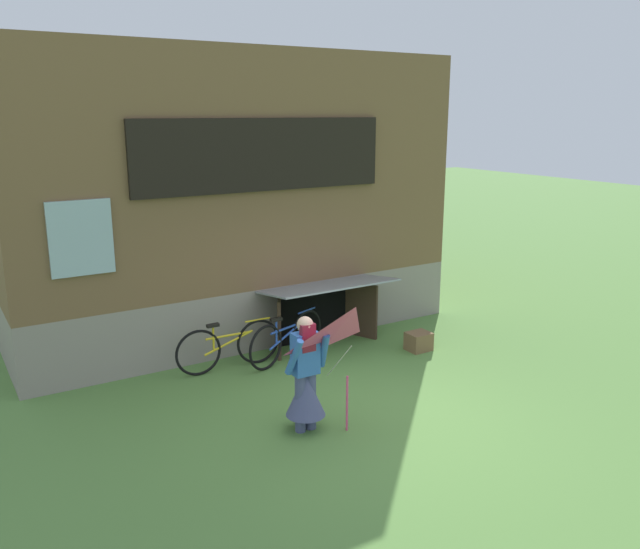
# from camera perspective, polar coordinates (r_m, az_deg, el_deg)

# --- Properties ---
(ground_plane) EXTENTS (60.00, 60.00, 0.00)m
(ground_plane) POSITION_cam_1_polar(r_m,az_deg,el_deg) (9.22, 4.10, -12.12)
(ground_plane) COLOR #56843D
(log_house) EXTENTS (8.04, 6.03, 5.10)m
(log_house) POSITION_cam_1_polar(r_m,az_deg,el_deg) (13.17, -9.83, 7.26)
(log_house) COLOR gray
(log_house) RESTS_ON ground_plane
(person) EXTENTS (0.61, 0.52, 1.56)m
(person) POSITION_cam_1_polar(r_m,az_deg,el_deg) (8.52, -1.27, -9.52)
(person) COLOR #474C75
(person) RESTS_ON ground_plane
(kite) EXTENTS (1.06, 0.98, 1.67)m
(kite) POSITION_cam_1_polar(r_m,az_deg,el_deg) (8.06, 3.13, -5.85)
(kite) COLOR #E54C7F
(kite) RESTS_ON ground_plane
(bicycle_blue) EXTENTS (1.70, 0.64, 0.81)m
(bicycle_blue) POSITION_cam_1_polar(r_m,az_deg,el_deg) (10.92, -2.92, -5.60)
(bicycle_blue) COLOR black
(bicycle_blue) RESTS_ON ground_plane
(bicycle_yellow) EXTENTS (1.79, 0.10, 0.81)m
(bicycle_yellow) POSITION_cam_1_polar(r_m,az_deg,el_deg) (10.65, -8.00, -6.23)
(bicycle_yellow) COLOR black
(bicycle_yellow) RESTS_ON ground_plane
(wooden_crate) EXTENTS (0.41, 0.34, 0.32)m
(wooden_crate) POSITION_cam_1_polar(r_m,az_deg,el_deg) (11.58, 8.63, -5.81)
(wooden_crate) COLOR brown
(wooden_crate) RESTS_ON ground_plane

